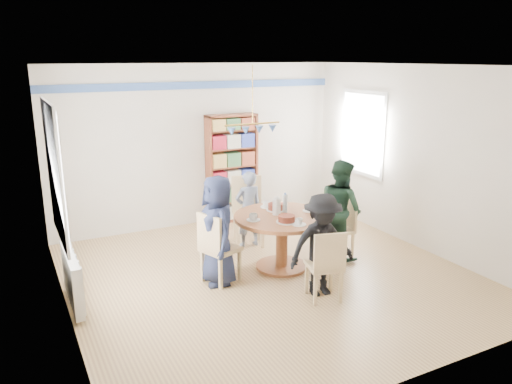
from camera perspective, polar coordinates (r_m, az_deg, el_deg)
ground at (r=6.70m, az=1.59°, el=-9.51°), size 5.00×5.00×0.00m
room_shell at (r=6.84m, az=-3.75°, el=5.50°), size 5.00×5.00×5.00m
radiator at (r=6.16m, az=-20.26°, el=-9.24°), size 0.12×1.00×0.60m
dining_table at (r=6.74m, az=2.98°, el=-4.26°), size 1.30×1.30×0.75m
chair_left at (r=6.31m, az=-4.60°, el=-6.08°), size 0.53×0.53×0.94m
chair_right at (r=7.30m, az=10.01°, el=-3.73°), size 0.45×0.45×0.84m
chair_far at (r=7.64m, az=-0.97°, el=-1.74°), size 0.58×0.58×1.04m
chair_near at (r=5.91m, az=8.06°, el=-8.01°), size 0.47×0.47×0.88m
person_left at (r=6.27m, az=-4.37°, el=-4.36°), size 0.48×0.71×1.41m
person_right at (r=7.18m, az=9.63°, el=-1.92°), size 0.57×0.72×1.42m
person_far at (r=7.50m, az=-0.89°, el=-1.97°), size 0.43×0.29×1.17m
person_near at (r=6.02m, az=7.52°, el=-6.04°), size 0.87×0.57×1.27m
bookshelf at (r=8.62m, az=-2.77°, el=2.59°), size 0.89×0.27×1.87m
tableware at (r=6.67m, az=2.74°, el=-2.17°), size 1.04×1.04×0.27m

